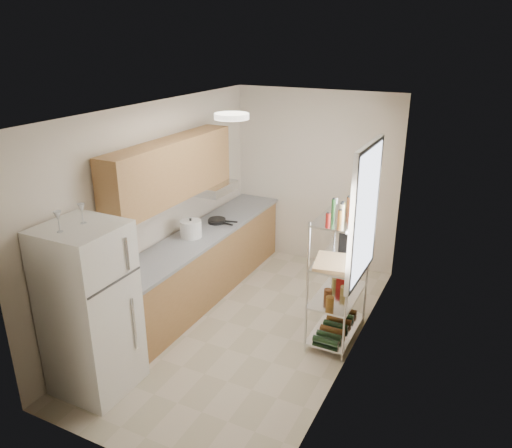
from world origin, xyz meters
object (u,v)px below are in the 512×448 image
(refrigerator, at_px, (90,310))
(cutting_board, at_px, (333,262))
(espresso_machine, at_px, (350,239))
(rice_cooker, at_px, (191,229))
(frying_pan_large, at_px, (216,221))

(refrigerator, distance_m, cutting_board, 2.51)
(cutting_board, height_order, espresso_machine, espresso_machine)
(refrigerator, relative_size, rice_cooker, 6.33)
(rice_cooker, height_order, frying_pan_large, rice_cooker)
(rice_cooker, xyz_separation_m, espresso_machine, (1.99, 0.26, 0.14))
(espresso_machine, bearing_deg, frying_pan_large, -169.52)
(frying_pan_large, distance_m, espresso_machine, 2.00)
(refrigerator, bearing_deg, frying_pan_large, 91.27)
(cutting_board, distance_m, espresso_machine, 0.46)
(espresso_machine, bearing_deg, cutting_board, -77.51)
(refrigerator, xyz_separation_m, espresso_machine, (1.90, 2.14, 0.29))
(rice_cooker, relative_size, frying_pan_large, 1.16)
(refrigerator, distance_m, rice_cooker, 1.89)
(refrigerator, xyz_separation_m, frying_pan_large, (-0.05, 2.46, 0.06))
(refrigerator, bearing_deg, cutting_board, 42.52)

